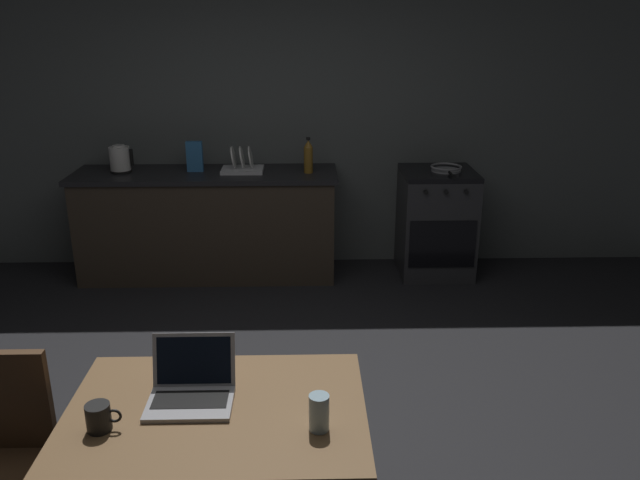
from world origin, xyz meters
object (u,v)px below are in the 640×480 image
at_px(laptop, 191,389).
at_px(coffee_mug, 99,417).
at_px(stove_oven, 436,222).
at_px(dish_rack, 242,166).
at_px(frying_pan, 446,168).
at_px(cereal_box, 195,156).
at_px(dining_table, 217,426).
at_px(bottle, 308,156).
at_px(drinking_glass, 319,412).
at_px(electric_kettle, 120,159).

relative_size(laptop, coffee_mug, 2.53).
bearing_deg(stove_oven, dish_rack, 179.91).
xyz_separation_m(stove_oven, frying_pan, (0.05, -0.03, 0.47)).
bearing_deg(coffee_mug, frying_pan, 59.33).
bearing_deg(cereal_box, dining_table, -79.92).
bearing_deg(coffee_mug, bottle, 76.49).
distance_m(stove_oven, bottle, 1.23).
relative_size(laptop, drinking_glass, 2.34).
bearing_deg(dish_rack, bottle, -5.28).
bearing_deg(dish_rack, electric_kettle, 180.00).
bearing_deg(electric_kettle, cereal_box, 1.90).
distance_m(cereal_box, dish_rack, 0.40).
bearing_deg(electric_kettle, dining_table, -69.58).
distance_m(frying_pan, drinking_glass, 3.41).
height_order(coffee_mug, drinking_glass, drinking_glass).
bearing_deg(cereal_box, bottle, -4.31).
xyz_separation_m(frying_pan, drinking_glass, (-1.12, -3.22, -0.13)).
height_order(stove_oven, electric_kettle, electric_kettle).
relative_size(coffee_mug, drinking_glass, 0.93).
height_order(stove_oven, dining_table, stove_oven).
bearing_deg(frying_pan, bottle, -178.90).
xyz_separation_m(electric_kettle, cereal_box, (0.60, 0.02, 0.02)).
bearing_deg(laptop, cereal_box, 93.49).
height_order(dining_table, electric_kettle, electric_kettle).
height_order(bottle, frying_pan, bottle).
bearing_deg(dining_table, frying_pan, 63.97).
xyz_separation_m(bottle, coffee_mug, (-0.76, -3.18, -0.26)).
height_order(dining_table, drinking_glass, drinking_glass).
bearing_deg(frying_pan, cereal_box, 178.66).
xyz_separation_m(bottle, drinking_glass, (0.01, -3.20, -0.24)).
xyz_separation_m(dining_table, bottle, (0.37, 3.06, 0.39)).
xyz_separation_m(bottle, dish_rack, (-0.54, 0.05, -0.09)).
bearing_deg(frying_pan, electric_kettle, 179.39).
height_order(dining_table, dish_rack, dish_rack).
bearing_deg(dish_rack, drinking_glass, -80.35).
relative_size(electric_kettle, cereal_box, 0.91).
height_order(stove_oven, cereal_box, cereal_box).
bearing_deg(bottle, dish_rack, 174.72).
bearing_deg(drinking_glass, cereal_box, 106.05).
relative_size(stove_oven, dining_table, 0.80).
bearing_deg(frying_pan, drinking_glass, -109.24).
height_order(dining_table, cereal_box, cereal_box).
distance_m(electric_kettle, bottle, 1.53).
height_order(electric_kettle, cereal_box, cereal_box).
xyz_separation_m(stove_oven, bottle, (-1.08, -0.05, 0.59)).
distance_m(bottle, frying_pan, 1.14).
height_order(stove_oven, coffee_mug, stove_oven).
bearing_deg(cereal_box, frying_pan, -1.34).
distance_m(laptop, electric_kettle, 3.24).
bearing_deg(bottle, electric_kettle, 178.13).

